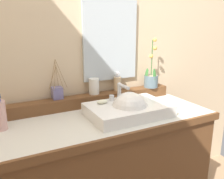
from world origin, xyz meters
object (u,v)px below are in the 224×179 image
at_px(sink_basin, 129,110).
at_px(lotion_bottle, 0,115).
at_px(soap_dispenser, 117,83).
at_px(tumbler_cup, 94,86).
at_px(reed_diffuser, 57,92).
at_px(soap_bar, 102,102).
at_px(potted_plant, 151,78).

xyz_separation_m(sink_basin, lotion_bottle, (-0.71, 0.14, 0.05)).
relative_size(soap_dispenser, tumbler_cup, 1.28).
bearing_deg(reed_diffuser, soap_dispenser, -0.88).
relative_size(soap_bar, soap_dispenser, 0.50).
distance_m(soap_bar, reed_diffuser, 0.31).
distance_m(soap_bar, lotion_bottle, 0.57).
xyz_separation_m(sink_basin, soap_dispenser, (0.09, 0.30, 0.09)).
xyz_separation_m(soap_dispenser, reed_diffuser, (-0.44, 0.01, -0.01)).
height_order(soap_bar, lotion_bottle, lotion_bottle).
xyz_separation_m(soap_bar, tumbler_cup, (0.04, 0.21, 0.05)).
height_order(soap_bar, reed_diffuser, reed_diffuser).
bearing_deg(lotion_bottle, soap_dispenser, 11.68).
bearing_deg(soap_bar, potted_plant, 19.64).
relative_size(tumbler_cup, lotion_bottle, 0.56).
xyz_separation_m(soap_dispenser, lotion_bottle, (-0.79, -0.16, -0.05)).
bearing_deg(soap_dispenser, lotion_bottle, -168.32).
bearing_deg(lotion_bottle, potted_plant, 7.24).
bearing_deg(reed_diffuser, potted_plant, -2.77).
bearing_deg(lotion_bottle, sink_basin, -11.05).
bearing_deg(potted_plant, soap_dispenser, 174.23).
height_order(soap_dispenser, tumbler_cup, soap_dispenser).
relative_size(potted_plant, soap_dispenser, 2.67).
relative_size(potted_plant, tumbler_cup, 3.41).
relative_size(sink_basin, lotion_bottle, 2.50).
bearing_deg(soap_dispenser, tumbler_cup, 179.85).
relative_size(soap_dispenser, lotion_bottle, 0.71).
bearing_deg(sink_basin, lotion_bottle, 168.95).
relative_size(soap_bar, potted_plant, 0.19).
relative_size(potted_plant, reed_diffuser, 1.45).
distance_m(soap_dispenser, tumbler_cup, 0.18).
distance_m(potted_plant, reed_diffuser, 0.72).
height_order(soap_bar, potted_plant, potted_plant).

